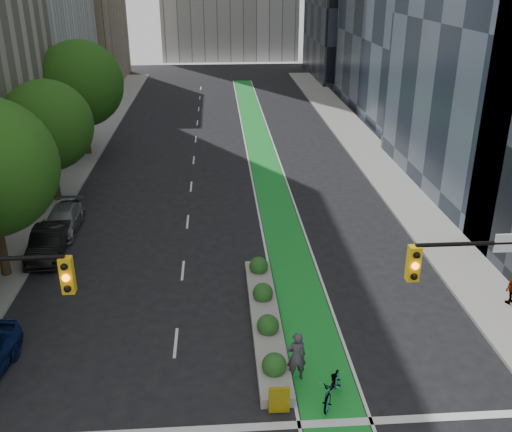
{
  "coord_description": "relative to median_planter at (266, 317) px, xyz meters",
  "views": [
    {
      "loc": [
        -0.63,
        -13.1,
        13.68
      ],
      "look_at": [
        1.12,
        11.63,
        3.0
      ],
      "focal_mm": 40.0,
      "sensor_mm": 36.0,
      "label": 1
    }
  ],
  "objects": [
    {
      "name": "bike_lane_paint",
      "position": [
        1.8,
        22.96,
        -0.37
      ],
      "size": [
        2.2,
        70.0,
        0.01
      ],
      "primitive_type": "cube",
      "color": "#1A932E",
      "rests_on": "ground"
    },
    {
      "name": "tree_far",
      "position": [
        -12.2,
        24.96,
        5.32
      ],
      "size": [
        6.6,
        6.6,
        9.0
      ],
      "color": "black",
      "rests_on": "ground"
    },
    {
      "name": "sidewalk_right",
      "position": [
        10.6,
        17.96,
        -0.3
      ],
      "size": [
        3.6,
        90.0,
        0.15
      ],
      "primitive_type": "cube",
      "color": "gray",
      "rests_on": "ground"
    },
    {
      "name": "bicycle",
      "position": [
        1.9,
        -4.7,
        0.16
      ],
      "size": [
        1.47,
        2.12,
        1.06
      ],
      "primitive_type": "imported",
      "rotation": [
        0.0,
        0.0,
        -0.42
      ],
      "color": "gray",
      "rests_on": "ground"
    },
    {
      "name": "tree_midfar",
      "position": [
        -12.2,
        14.96,
        4.57
      ],
      "size": [
        5.6,
        5.6,
        7.76
      ],
      "color": "black",
      "rests_on": "ground"
    },
    {
      "name": "sidewalk_left",
      "position": [
        -13.0,
        17.96,
        -0.3
      ],
      "size": [
        3.6,
        90.0,
        0.15
      ],
      "primitive_type": "cube",
      "color": "gray",
      "rests_on": "ground"
    },
    {
      "name": "parked_car_left_mid",
      "position": [
        -10.7,
        7.1,
        0.36
      ],
      "size": [
        1.78,
        4.54,
        1.47
      ],
      "primitive_type": "imported",
      "rotation": [
        0.0,
        0.0,
        0.05
      ],
      "color": "black",
      "rests_on": "ground"
    },
    {
      "name": "median_planter",
      "position": [
        0.0,
        0.0,
        0.0
      ],
      "size": [
        1.2,
        10.26,
        1.1
      ],
      "color": "gray",
      "rests_on": "ground"
    },
    {
      "name": "cyclist",
      "position": [
        0.8,
        -3.52,
        0.61
      ],
      "size": [
        0.77,
        0.55,
        1.97
      ],
      "primitive_type": "imported",
      "rotation": [
        0.0,
        0.0,
        3.26
      ],
      "color": "#3C3742",
      "rests_on": "ground"
    },
    {
      "name": "parked_car_left_far",
      "position": [
        -10.7,
        10.16,
        0.3
      ],
      "size": [
        1.93,
        4.62,
        1.33
      ],
      "primitive_type": "imported",
      "rotation": [
        0.0,
        0.0,
        0.01
      ],
      "color": "slate",
      "rests_on": "ground"
    }
  ]
}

